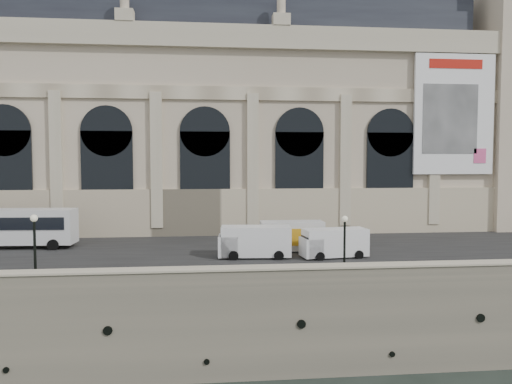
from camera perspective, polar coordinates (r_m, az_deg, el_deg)
ground at (r=33.89m, az=1.61°, el=-20.73°), size 260.00×260.00×0.00m
quay at (r=66.65m, az=-2.33°, el=-5.88°), size 160.00×70.00×6.00m
street at (r=45.49m, az=-0.69°, el=-6.44°), size 160.00×24.00×0.06m
parapet at (r=32.32m, az=1.49°, el=-9.53°), size 160.00×1.40×1.21m
museum at (r=61.78m, az=-7.73°, el=8.91°), size 69.00×18.70×29.10m
bus_left at (r=50.50m, az=-26.63°, el=-3.56°), size 12.28×3.36×3.58m
van_b at (r=40.91m, az=-0.53°, el=-5.72°), size 6.02×2.78×2.61m
van_c at (r=41.39m, az=8.58°, el=-5.81°), size 5.61×2.76×2.40m
box_truck at (r=43.86m, az=3.62°, el=-5.09°), size 6.67×2.52×2.66m
lamp_left at (r=35.05m, az=-23.95°, el=-6.08°), size 0.46×0.46×4.53m
lamp_right at (r=34.86m, az=10.08°, el=-6.14°), size 0.43×0.43×4.21m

